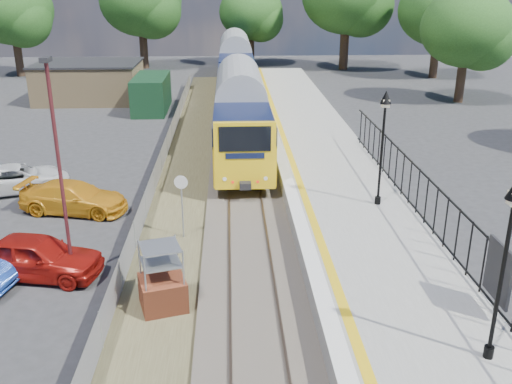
{
  "coord_description": "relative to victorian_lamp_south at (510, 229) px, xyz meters",
  "views": [
    {
      "loc": [
        -0.65,
        -15.19,
        9.49
      ],
      "look_at": [
        0.3,
        4.66,
        2.0
      ],
      "focal_mm": 40.0,
      "sensor_mm": 36.0,
      "label": 1
    }
  ],
  "objects": [
    {
      "name": "speed_sign",
      "position": [
        -8.0,
        8.98,
        -2.56
      ],
      "size": [
        0.52,
        0.14,
        2.59
      ],
      "rotation": [
        0.0,
        0.0,
        -0.17
      ],
      "color": "#999EA3",
      "rests_on": "ground"
    },
    {
      "name": "platform_edge",
      "position": [
        -3.36,
        12.0,
        -3.39
      ],
      "size": [
        0.9,
        70.0,
        0.01
      ],
      "color": "silver",
      "rests_on": "platform"
    },
    {
      "name": "brick_plinth",
      "position": [
        -8.25,
        4.01,
        -3.27
      ],
      "size": [
        1.63,
        1.63,
        2.13
      ],
      "rotation": [
        0.0,
        0.0,
        0.28
      ],
      "color": "brown",
      "rests_on": "ground"
    },
    {
      "name": "platform",
      "position": [
        -1.3,
        12.0,
        -3.85
      ],
      "size": [
        5.0,
        70.0,
        0.9
      ],
      "primitive_type": "cube",
      "color": "gray",
      "rests_on": "ground"
    },
    {
      "name": "carpark_lamp",
      "position": [
        -11.49,
        6.04,
        -0.14
      ],
      "size": [
        0.25,
        0.5,
        7.32
      ],
      "color": "#4C191C",
      "rests_on": "ground"
    },
    {
      "name": "train",
      "position": [
        -5.5,
        32.85,
        -1.96
      ],
      "size": [
        2.82,
        40.83,
        3.51
      ],
      "color": "yellow",
      "rests_on": "ground"
    },
    {
      "name": "victorian_lamp_north",
      "position": [
        -0.2,
        10.0,
        0.0
      ],
      "size": [
        0.44,
        0.44,
        4.6
      ],
      "color": "black",
      "rests_on": "platform"
    },
    {
      "name": "victorian_lamp_south",
      "position": [
        0.0,
        0.0,
        0.0
      ],
      "size": [
        0.44,
        0.44,
        4.6
      ],
      "color": "black",
      "rests_on": "platform"
    },
    {
      "name": "tree_line",
      "position": [
        -4.1,
        46.0,
        2.31
      ],
      "size": [
        56.8,
        43.8,
        11.88
      ],
      "color": "#332319",
      "rests_on": "ground"
    },
    {
      "name": "car_white",
      "position": [
        -16.15,
        14.62,
        -3.66
      ],
      "size": [
        5.05,
        3.44,
        1.28
      ],
      "primitive_type": "imported",
      "rotation": [
        0.0,
        0.0,
        1.88
      ],
      "color": "silver",
      "rests_on": "ground"
    },
    {
      "name": "ground",
      "position": [
        -5.5,
        4.0,
        -4.3
      ],
      "size": [
        120.0,
        120.0,
        0.0
      ],
      "primitive_type": "plane",
      "color": "#2D2D30",
      "rests_on": "ground"
    },
    {
      "name": "car_yellow",
      "position": [
        -12.87,
        11.91,
        -3.63
      ],
      "size": [
        4.89,
        2.79,
        1.34
      ],
      "primitive_type": "imported",
      "rotation": [
        0.0,
        0.0,
        1.36
      ],
      "color": "orange",
      "rests_on": "ground"
    },
    {
      "name": "palisade_fence",
      "position": [
        1.05,
        6.24,
        -2.46
      ],
      "size": [
        0.12,
        26.0,
        2.0
      ],
      "color": "black",
      "rests_on": "platform"
    },
    {
      "name": "outbuilding",
      "position": [
        -16.41,
        35.21,
        -2.78
      ],
      "size": [
        10.8,
        10.1,
        3.12
      ],
      "color": "tan",
      "rests_on": "ground"
    },
    {
      "name": "wire_fence",
      "position": [
        -9.7,
        16.0,
        -3.7
      ],
      "size": [
        0.06,
        52.0,
        1.2
      ],
      "color": "#999EA3",
      "rests_on": "ground"
    },
    {
      "name": "car_red",
      "position": [
        -12.68,
        6.22,
        -3.55
      ],
      "size": [
        4.64,
        2.57,
        1.49
      ],
      "primitive_type": "imported",
      "rotation": [
        0.0,
        0.0,
        1.38
      ],
      "color": "maroon",
      "rests_on": "ground"
    },
    {
      "name": "track_bed",
      "position": [
        -5.97,
        13.67,
        -4.21
      ],
      "size": [
        5.9,
        80.0,
        0.29
      ],
      "color": "#473F38",
      "rests_on": "ground"
    }
  ]
}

